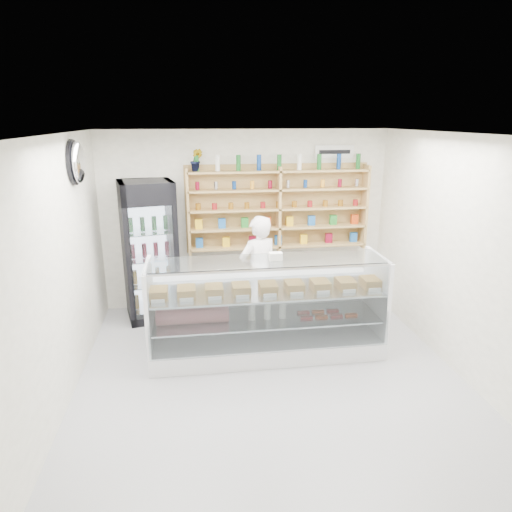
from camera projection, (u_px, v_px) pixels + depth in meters
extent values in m
plane|color=#9A999E|center=(272.00, 383.00, 5.31)|extent=(5.00, 5.00, 0.00)
plane|color=white|center=(275.00, 135.00, 4.50)|extent=(5.00, 5.00, 0.00)
plane|color=white|center=(246.00, 220.00, 7.27)|extent=(4.50, 0.00, 4.50)
plane|color=white|center=(354.00, 411.00, 2.54)|extent=(4.50, 0.00, 4.50)
plane|color=white|center=(54.00, 279.00, 4.60)|extent=(0.00, 5.00, 5.00)
plane|color=white|center=(467.00, 260.00, 5.21)|extent=(0.00, 5.00, 5.00)
cube|color=white|center=(266.00, 344.00, 5.96)|extent=(2.96, 0.84, 0.25)
cube|color=white|center=(262.00, 302.00, 6.20)|extent=(2.96, 0.05, 0.62)
cube|color=silver|center=(267.00, 317.00, 5.85)|extent=(2.84, 0.74, 0.02)
cube|color=silver|center=(267.00, 291.00, 5.74)|extent=(2.90, 0.77, 0.02)
cube|color=silver|center=(272.00, 311.00, 5.39)|extent=(2.90, 0.12, 1.03)
cube|color=silver|center=(268.00, 261.00, 5.58)|extent=(2.90, 0.59, 0.01)
imported|color=white|center=(258.00, 273.00, 6.52)|extent=(0.72, 0.60, 1.67)
cube|color=black|center=(150.00, 251.00, 6.83)|extent=(0.89, 0.88, 2.10)
cube|color=#330436|center=(138.00, 196.00, 6.24)|extent=(0.73, 0.19, 0.29)
cube|color=silver|center=(143.00, 264.00, 6.51)|extent=(0.62, 0.14, 1.66)
cube|color=tan|center=(188.00, 212.00, 6.94)|extent=(0.04, 0.28, 1.33)
cube|color=tan|center=(279.00, 209.00, 7.13)|extent=(0.04, 0.28, 1.33)
cube|color=tan|center=(364.00, 207.00, 7.32)|extent=(0.04, 0.28, 1.33)
cube|color=tan|center=(278.00, 245.00, 7.30)|extent=(2.80, 0.28, 0.03)
cube|color=tan|center=(278.00, 227.00, 7.22)|extent=(2.80, 0.28, 0.03)
cube|color=tan|center=(279.00, 209.00, 7.13)|extent=(2.80, 0.28, 0.03)
cube|color=tan|center=(279.00, 189.00, 7.04)|extent=(2.80, 0.28, 0.03)
cube|color=tan|center=(279.00, 171.00, 6.96)|extent=(2.80, 0.28, 0.03)
imported|color=#1E6626|center=(196.00, 160.00, 6.74)|extent=(0.21, 0.19, 0.33)
ellipsoid|color=silver|center=(78.00, 162.00, 5.44)|extent=(0.15, 0.50, 0.50)
cube|color=white|center=(334.00, 152.00, 7.13)|extent=(0.62, 0.03, 0.20)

